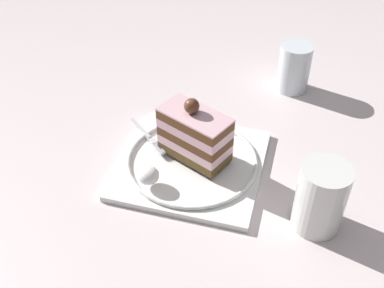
% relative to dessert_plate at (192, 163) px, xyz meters
% --- Properties ---
extents(ground_plane, '(2.40, 2.40, 0.00)m').
position_rel_dessert_plate_xyz_m(ground_plane, '(0.00, 0.02, -0.01)').
color(ground_plane, silver).
extents(dessert_plate, '(0.26, 0.26, 0.02)m').
position_rel_dessert_plate_xyz_m(dessert_plate, '(0.00, 0.00, 0.00)').
color(dessert_plate, white).
rests_on(dessert_plate, ground_plane).
extents(cake_slice, '(0.11, 0.12, 0.10)m').
position_rel_dessert_plate_xyz_m(cake_slice, '(0.01, -0.00, 0.05)').
color(cake_slice, brown).
rests_on(cake_slice, dessert_plate).
extents(whipped_cream_dollop, '(0.03, 0.03, 0.03)m').
position_rel_dessert_plate_xyz_m(whipped_cream_dollop, '(-0.05, 0.06, 0.02)').
color(whipped_cream_dollop, white).
rests_on(whipped_cream_dollop, dessert_plate).
extents(fork, '(0.09, 0.07, 0.00)m').
position_rel_dessert_plate_xyz_m(fork, '(0.05, 0.07, 0.01)').
color(fork, silver).
rests_on(fork, dessert_plate).
extents(drink_glass_near, '(0.07, 0.07, 0.10)m').
position_rel_dessert_plate_xyz_m(drink_glass_near, '(-0.11, -0.17, 0.04)').
color(drink_glass_near, white).
rests_on(drink_glass_near, ground_plane).
extents(drink_glass_far, '(0.06, 0.06, 0.09)m').
position_rel_dessert_plate_xyz_m(drink_glass_far, '(0.23, -0.19, 0.03)').
color(drink_glass_far, silver).
rests_on(drink_glass_far, ground_plane).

